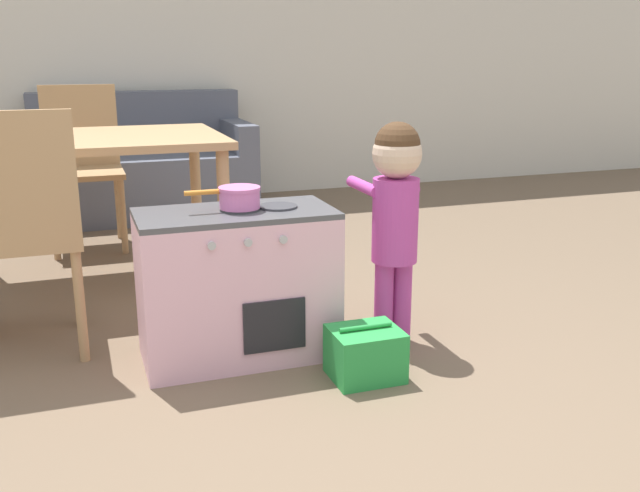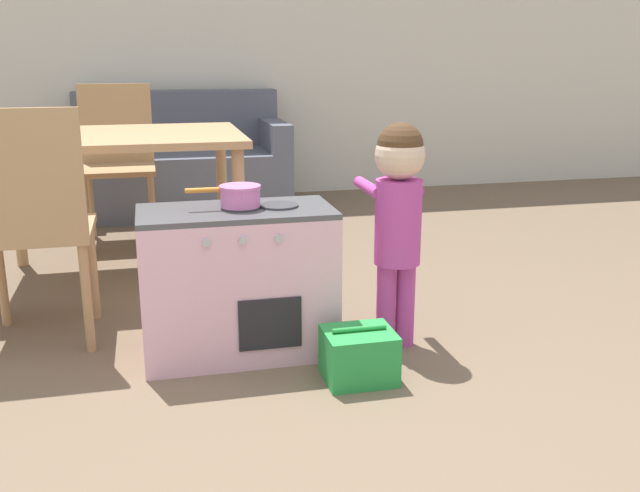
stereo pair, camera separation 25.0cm
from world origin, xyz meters
TOP-DOWN VIEW (x-y plane):
  - wall_back at (0.00, 4.06)m, footprint 10.00×0.06m
  - play_kitchen at (-0.14, 1.01)m, footprint 0.70×0.37m
  - toy_pot at (-0.12, 1.01)m, footprint 0.27×0.15m
  - child_figure at (0.45, 0.93)m, footprint 0.20×0.34m
  - toy_basket at (0.23, 0.68)m, footprint 0.24×0.20m
  - dining_table at (-0.58, 2.02)m, footprint 1.18×0.87m
  - dining_chair_near at (-0.86, 1.25)m, footprint 0.42×0.42m
  - dining_chair_far at (-0.61, 2.83)m, footprint 0.42×0.42m
  - couch at (-0.21, 3.62)m, footprint 1.45×0.81m

SIDE VIEW (x-z plane):
  - toy_basket at x=0.23m, z-range -0.01..0.19m
  - play_kitchen at x=-0.14m, z-range 0.00..0.56m
  - couch at x=-0.21m, z-range -0.11..0.71m
  - dining_chair_near at x=-0.86m, z-range 0.03..0.94m
  - dining_chair_far at x=-0.61m, z-range 0.03..0.94m
  - child_figure at x=0.45m, z-range 0.14..0.99m
  - toy_pot at x=-0.12m, z-range 0.57..0.64m
  - dining_table at x=-0.58m, z-range 0.27..0.99m
  - wall_back at x=0.00m, z-range 0.00..2.60m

